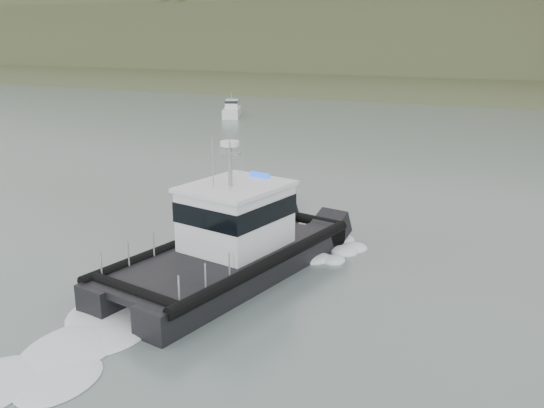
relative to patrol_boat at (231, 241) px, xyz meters
The scene contains 4 objects.
ground 6.92m from the patrol_boat, 68.81° to the right, with size 400.00×400.00×0.00m, color slate.
headlands 119.35m from the patrol_boat, 88.83° to the left, with size 500.00×105.36×27.12m.
patrol_boat is the anchor object (origin of this frame).
motorboat 49.15m from the patrol_boat, 117.81° to the left, with size 3.89×5.85×3.06m.
Camera 1 is at (9.01, -14.98, 10.05)m, focal length 40.00 mm.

